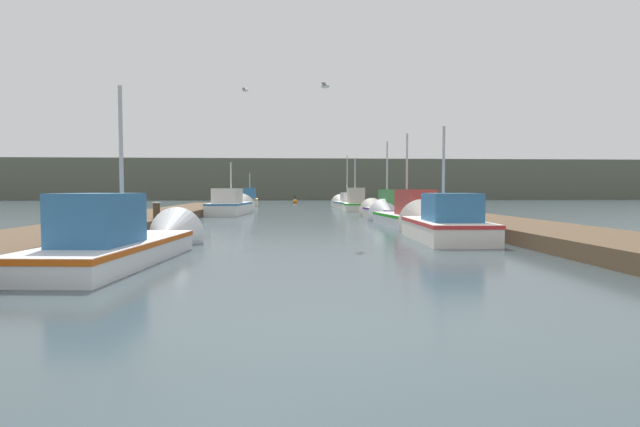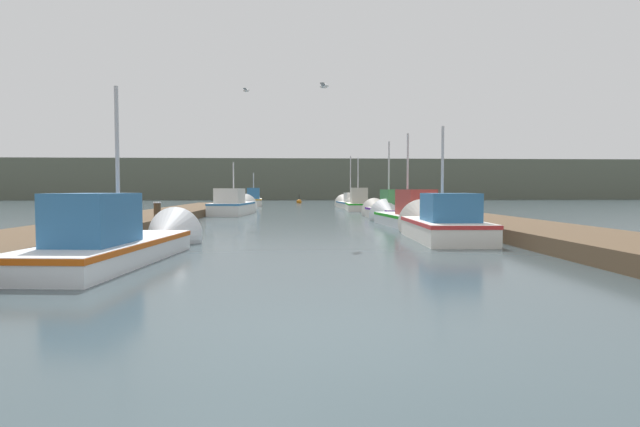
{
  "view_description": "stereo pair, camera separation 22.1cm",
  "coord_description": "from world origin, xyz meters",
  "px_view_note": "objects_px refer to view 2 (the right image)",
  "views": [
    {
      "loc": [
        -0.6,
        -4.69,
        1.45
      ],
      "look_at": [
        0.52,
        13.17,
        0.59
      ],
      "focal_mm": 28.0,
      "sensor_mm": 36.0,
      "label": 1
    },
    {
      "loc": [
        -0.37,
        -4.7,
        1.45
      ],
      "look_at": [
        0.52,
        13.17,
        0.59
      ],
      "focal_mm": 28.0,
      "sensor_mm": 36.0,
      "label": 2
    }
  ],
  "objects_px": {
    "seagull_1": "(324,86)",
    "seagull_lead": "(246,90)",
    "fishing_boat_0": "(130,240)",
    "fishing_boat_6": "(349,203)",
    "mooring_piling_2": "(411,206)",
    "mooring_piling_0": "(157,215)",
    "fishing_boat_5": "(358,204)",
    "channel_buoy": "(299,202)",
    "fishing_boat_3": "(387,210)",
    "fishing_boat_4": "(235,205)",
    "fishing_boat_2": "(404,215)",
    "mooring_piling_1": "(453,216)",
    "fishing_boat_1": "(439,224)",
    "fishing_boat_7": "(254,200)"
  },
  "relations": [
    {
      "from": "seagull_1",
      "to": "seagull_lead",
      "type": "bearing_deg",
      "value": 42.17
    },
    {
      "from": "fishing_boat_0",
      "to": "fishing_boat_6",
      "type": "distance_m",
      "value": 30.64
    },
    {
      "from": "fishing_boat_0",
      "to": "mooring_piling_2",
      "type": "bearing_deg",
      "value": 59.95
    },
    {
      "from": "fishing_boat_0",
      "to": "seagull_1",
      "type": "relative_size",
      "value": 11.52
    },
    {
      "from": "mooring_piling_0",
      "to": "mooring_piling_2",
      "type": "bearing_deg",
      "value": 25.43
    },
    {
      "from": "fishing_boat_5",
      "to": "channel_buoy",
      "type": "height_order",
      "value": "fishing_boat_5"
    },
    {
      "from": "fishing_boat_3",
      "to": "seagull_lead",
      "type": "bearing_deg",
      "value": -159.75
    },
    {
      "from": "fishing_boat_4",
      "to": "channel_buoy",
      "type": "xyz_separation_m",
      "value": [
        3.97,
        22.97,
        -0.36
      ]
    },
    {
      "from": "fishing_boat_2",
      "to": "fishing_boat_5",
      "type": "xyz_separation_m",
      "value": [
        -0.06,
        14.52,
        0.06
      ]
    },
    {
      "from": "fishing_boat_4",
      "to": "seagull_lead",
      "type": "distance_m",
      "value": 9.54
    },
    {
      "from": "fishing_boat_4",
      "to": "mooring_piling_1",
      "type": "xyz_separation_m",
      "value": [
        9.08,
        -12.34,
        0.03
      ]
    },
    {
      "from": "fishing_boat_4",
      "to": "mooring_piling_2",
      "type": "relative_size",
      "value": 4.58
    },
    {
      "from": "fishing_boat_2",
      "to": "seagull_1",
      "type": "bearing_deg",
      "value": -129.04
    },
    {
      "from": "channel_buoy",
      "to": "mooring_piling_2",
      "type": "bearing_deg",
      "value": -80.1
    },
    {
      "from": "fishing_boat_1",
      "to": "fishing_boat_2",
      "type": "bearing_deg",
      "value": 90.79
    },
    {
      "from": "fishing_boat_6",
      "to": "mooring_piling_0",
      "type": "distance_m",
      "value": 23.87
    },
    {
      "from": "mooring_piling_0",
      "to": "seagull_lead",
      "type": "bearing_deg",
      "value": 47.45
    },
    {
      "from": "fishing_boat_0",
      "to": "mooring_piling_0",
      "type": "bearing_deg",
      "value": 106.48
    },
    {
      "from": "fishing_boat_2",
      "to": "mooring_piling_2",
      "type": "height_order",
      "value": "fishing_boat_2"
    },
    {
      "from": "fishing_boat_2",
      "to": "mooring_piling_1",
      "type": "relative_size",
      "value": 6.19
    },
    {
      "from": "fishing_boat_1",
      "to": "channel_buoy",
      "type": "bearing_deg",
      "value": 98.08
    },
    {
      "from": "fishing_boat_0",
      "to": "mooring_piling_1",
      "type": "bearing_deg",
      "value": 40.73
    },
    {
      "from": "fishing_boat_7",
      "to": "mooring_piling_1",
      "type": "height_order",
      "value": "fishing_boat_7"
    },
    {
      "from": "fishing_boat_1",
      "to": "mooring_piling_2",
      "type": "height_order",
      "value": "fishing_boat_1"
    },
    {
      "from": "mooring_piling_1",
      "to": "fishing_boat_7",
      "type": "bearing_deg",
      "value": 108.46
    },
    {
      "from": "mooring_piling_0",
      "to": "fishing_boat_0",
      "type": "bearing_deg",
      "value": -78.93
    },
    {
      "from": "fishing_boat_3",
      "to": "mooring_piling_0",
      "type": "relative_size",
      "value": 5.58
    },
    {
      "from": "fishing_boat_5",
      "to": "channel_buoy",
      "type": "relative_size",
      "value": 4.77
    },
    {
      "from": "channel_buoy",
      "to": "fishing_boat_5",
      "type": "bearing_deg",
      "value": -77.6
    },
    {
      "from": "fishing_boat_5",
      "to": "mooring_piling_2",
      "type": "bearing_deg",
      "value": -81.5
    },
    {
      "from": "fishing_boat_1",
      "to": "seagull_lead",
      "type": "distance_m",
      "value": 10.85
    },
    {
      "from": "fishing_boat_3",
      "to": "fishing_boat_5",
      "type": "distance_m",
      "value": 9.8
    },
    {
      "from": "fishing_boat_0",
      "to": "seagull_lead",
      "type": "distance_m",
      "value": 12.19
    },
    {
      "from": "mooring_piling_0",
      "to": "channel_buoy",
      "type": "height_order",
      "value": "mooring_piling_0"
    },
    {
      "from": "fishing_boat_3",
      "to": "fishing_boat_6",
      "type": "xyz_separation_m",
      "value": [
        -0.19,
        15.56,
        -0.06
      ]
    },
    {
      "from": "fishing_boat_3",
      "to": "fishing_boat_4",
      "type": "height_order",
      "value": "fishing_boat_3"
    },
    {
      "from": "fishing_boat_7",
      "to": "channel_buoy",
      "type": "relative_size",
      "value": 5.08
    },
    {
      "from": "fishing_boat_4",
      "to": "fishing_boat_5",
      "type": "xyz_separation_m",
      "value": [
        7.9,
        5.07,
        -0.05
      ]
    },
    {
      "from": "mooring_piling_1",
      "to": "seagull_1",
      "type": "height_order",
      "value": "seagull_1"
    },
    {
      "from": "fishing_boat_2",
      "to": "fishing_boat_6",
      "type": "bearing_deg",
      "value": 86.08
    },
    {
      "from": "fishing_boat_1",
      "to": "seagull_1",
      "type": "xyz_separation_m",
      "value": [
        -3.4,
        0.45,
        4.11
      ]
    },
    {
      "from": "mooring_piling_1",
      "to": "fishing_boat_0",
      "type": "bearing_deg",
      "value": -144.68
    },
    {
      "from": "fishing_boat_7",
      "to": "mooring_piling_2",
      "type": "relative_size",
      "value": 3.91
    },
    {
      "from": "fishing_boat_2",
      "to": "fishing_boat_0",
      "type": "bearing_deg",
      "value": -134.45
    },
    {
      "from": "fishing_boat_5",
      "to": "channel_buoy",
      "type": "distance_m",
      "value": 18.32
    },
    {
      "from": "fishing_boat_2",
      "to": "fishing_boat_7",
      "type": "relative_size",
      "value": 1.25
    },
    {
      "from": "fishing_boat_1",
      "to": "fishing_boat_7",
      "type": "height_order",
      "value": "fishing_boat_1"
    },
    {
      "from": "fishing_boat_3",
      "to": "mooring_piling_0",
      "type": "height_order",
      "value": "fishing_boat_3"
    },
    {
      "from": "fishing_boat_0",
      "to": "fishing_boat_1",
      "type": "height_order",
      "value": "fishing_boat_0"
    },
    {
      "from": "fishing_boat_4",
      "to": "mooring_piling_1",
      "type": "relative_size",
      "value": 5.79
    }
  ]
}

